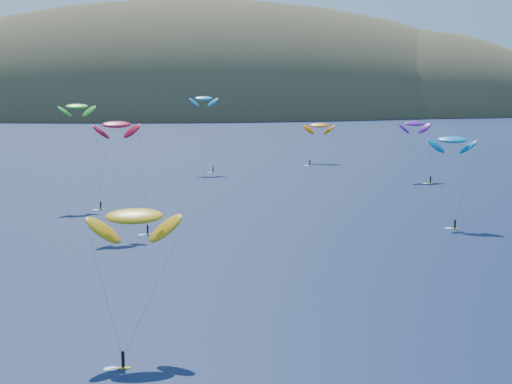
% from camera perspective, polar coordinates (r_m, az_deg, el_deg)
% --- Properties ---
extents(island, '(730.00, 300.00, 210.00)m').
position_cam_1_polar(island, '(618.16, -2.46, 5.52)').
color(island, '#3D3526').
rests_on(island, ground).
extents(kitesurfer_2, '(10.28, 10.62, 17.85)m').
position_cam_1_polar(kitesurfer_2, '(82.70, -9.72, -1.93)').
color(kitesurfer_2, '#F0AE1A').
rests_on(kitesurfer_2, ground).
extents(kitesurfer_3, '(10.80, 12.64, 25.80)m').
position_cam_1_polar(kitesurfer_3, '(175.96, -14.14, 6.65)').
color(kitesurfer_3, '#F0AE1A').
rests_on(kitesurfer_3, ground).
extents(kitesurfer_4, '(9.11, 8.43, 25.85)m').
position_cam_1_polar(kitesurfer_4, '(231.60, -4.22, 7.48)').
color(kitesurfer_4, '#F0AE1A').
rests_on(kitesurfer_4, ground).
extents(kitesurfer_5, '(10.29, 11.01, 20.21)m').
position_cam_1_polar(kitesurfer_5, '(154.07, 15.43, 4.05)').
color(kitesurfer_5, '#F0AE1A').
rests_on(kitesurfer_5, ground).
extents(kitesurfer_6, '(10.05, 12.83, 19.28)m').
position_cam_1_polar(kitesurfer_6, '(217.57, 12.57, 5.36)').
color(kitesurfer_6, '#F0AE1A').
rests_on(kitesurfer_6, ground).
extents(kitesurfer_9, '(11.33, 8.40, 23.77)m').
position_cam_1_polar(kitesurfer_9, '(143.28, -11.11, 5.30)').
color(kitesurfer_9, '#F0AE1A').
rests_on(kitesurfer_9, ground).
extents(kitesurfer_11, '(12.06, 15.30, 16.04)m').
position_cam_1_polar(kitesurfer_11, '(255.38, 5.06, 5.34)').
color(kitesurfer_11, '#F0AE1A').
rests_on(kitesurfer_11, ground).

